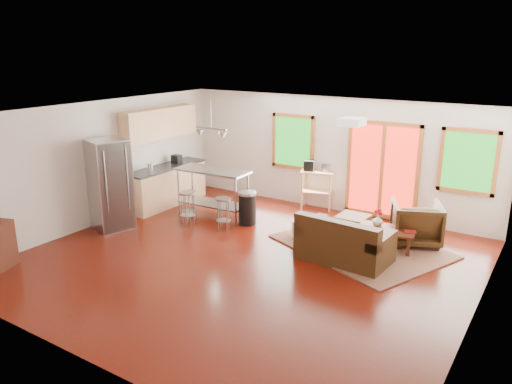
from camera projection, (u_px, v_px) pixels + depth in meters
The scene contains 28 objects.
floor at pixel (247, 261), 8.88m from camera, with size 7.50×7.00×0.02m, color #390A03.
ceiling at pixel (246, 114), 8.14m from camera, with size 7.50×7.00×0.02m, color silver.
back_wall at pixel (332, 154), 11.35m from camera, with size 7.50×0.02×2.60m, color beige.
left_wall at pixel (98, 164), 10.47m from camera, with size 0.02×7.00×2.60m, color beige.
right_wall at pixel (484, 234), 6.56m from camera, with size 0.02×7.00×2.60m, color beige.
front_wall at pixel (75, 263), 5.68m from camera, with size 7.50×0.02×2.60m, color beige.
window_left at pixel (293, 142), 11.77m from camera, with size 1.10×0.05×1.30m.
french_doors at pixel (382, 170), 10.74m from camera, with size 1.60×0.05×2.10m.
window_right at pixel (468, 162), 9.74m from camera, with size 1.10×0.05×1.30m.
rug at pixel (361, 246), 9.48m from camera, with size 2.91×2.24×0.03m, color #56653C.
loveseat at pixel (343, 243), 8.78m from camera, with size 1.64×1.00×0.84m.
coffee_table at pixel (387, 231), 9.29m from camera, with size 1.12×0.78×0.41m.
armchair at pixel (416, 221), 9.53m from camera, with size 0.89×0.83×0.91m, color black.
ottoman at pixel (353, 225), 10.09m from camera, with size 0.59×0.59×0.39m, color black.
pouf at pixel (302, 229), 9.88m from camera, with size 0.42×0.42×0.37m, color silver.
vase at pixel (378, 219), 9.42m from camera, with size 0.25×0.25×0.34m.
book at pixel (404, 224), 9.12m from camera, with size 0.21×0.03×0.28m, color maroon.
cabinets at pixel (164, 167), 11.80m from camera, with size 0.64×2.24×2.30m.
refrigerator at pixel (110, 184), 10.26m from camera, with size 0.94×0.93×1.87m.
island at pixel (213, 184), 11.06m from camera, with size 1.70×0.75×1.06m.
cup at pixel (236, 176), 10.61m from camera, with size 0.14×0.11×0.14m, color silver.
bar_stool_a at pixel (189, 198), 10.89m from camera, with size 0.32×0.32×0.64m.
bar_stool_b at pixel (187, 201), 10.50m from camera, with size 0.45×0.45×0.73m.
bar_stool_c at pixel (223, 206), 10.22m from camera, with size 0.43×0.43×0.69m.
trash_can at pixel (247, 208), 10.62m from camera, with size 0.44×0.44×0.71m.
kitchen_cart at pixel (316, 176), 11.51m from camera, with size 0.87×0.70×1.14m.
ceiling_flush at pixel (352, 122), 7.82m from camera, with size 0.35×0.35×0.12m, color white.
pendant_light at pixel (211, 133), 10.54m from camera, with size 0.80×0.18×0.79m.
Camera 1 is at (4.56, -6.79, 3.68)m, focal length 35.00 mm.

